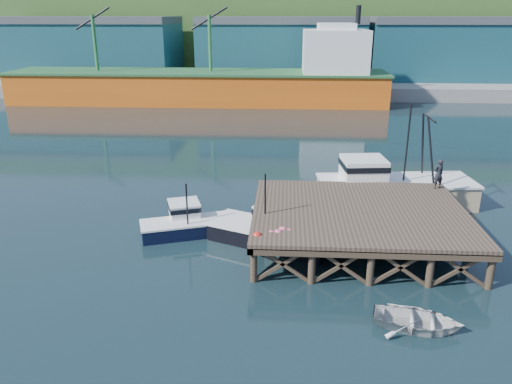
# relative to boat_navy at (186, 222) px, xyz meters

# --- Properties ---
(ground) EXTENTS (300.00, 300.00, 0.00)m
(ground) POSITION_rel_boat_navy_xyz_m (4.66, -0.89, -0.69)
(ground) COLOR black
(ground) RESTS_ON ground
(wharf) EXTENTS (12.00, 10.00, 2.62)m
(wharf) POSITION_rel_boat_navy_xyz_m (10.16, -1.07, 1.25)
(wharf) COLOR brown
(wharf) RESTS_ON ground
(far_quay) EXTENTS (160.00, 40.00, 2.00)m
(far_quay) POSITION_rel_boat_navy_xyz_m (4.66, 69.11, 0.31)
(far_quay) COLOR gray
(far_quay) RESTS_ON ground
(warehouse_left) EXTENTS (32.00, 16.00, 9.00)m
(warehouse_left) POSITION_rel_boat_navy_xyz_m (-30.34, 64.11, 5.81)
(warehouse_left) COLOR #1A4C56
(warehouse_left) RESTS_ON far_quay
(warehouse_mid) EXTENTS (28.00, 16.00, 9.00)m
(warehouse_mid) POSITION_rel_boat_navy_xyz_m (4.66, 64.11, 5.81)
(warehouse_mid) COLOR #1A4C56
(warehouse_mid) RESTS_ON far_quay
(warehouse_right) EXTENTS (30.00, 16.00, 9.00)m
(warehouse_right) POSITION_rel_boat_navy_xyz_m (34.66, 64.11, 5.81)
(warehouse_right) COLOR #1A4C56
(warehouse_right) RESTS_ON far_quay
(cargo_ship) EXTENTS (55.50, 10.00, 13.75)m
(cargo_ship) POSITION_rel_boat_navy_xyz_m (-3.80, 47.11, 2.63)
(cargo_ship) COLOR #DF5E15
(cargo_ship) RESTS_ON ground
(hillside) EXTENTS (220.00, 50.00, 22.00)m
(hillside) POSITION_rel_boat_navy_xyz_m (4.66, 99.11, 10.31)
(hillside) COLOR #2D511E
(hillside) RESTS_ON ground
(boat_navy) EXTENTS (5.81, 3.91, 3.42)m
(boat_navy) POSITION_rel_boat_navy_xyz_m (0.00, 0.00, 0.00)
(boat_navy) COLOR black
(boat_navy) RESTS_ON ground
(boat_black) EXTENTS (7.63, 6.35, 4.43)m
(boat_black) POSITION_rel_boat_navy_xyz_m (5.26, -0.89, 0.13)
(boat_black) COLOR black
(boat_black) RESTS_ON ground
(trawler) EXTENTS (10.92, 4.89, 7.08)m
(trawler) POSITION_rel_boat_navy_xyz_m (13.34, 5.61, 0.77)
(trawler) COLOR tan
(trawler) RESTS_ON ground
(dinghy) EXTENTS (4.18, 3.39, 0.76)m
(dinghy) POSITION_rel_boat_navy_xyz_m (11.64, -9.09, -0.31)
(dinghy) COLOR silver
(dinghy) RESTS_ON ground
(dockworker) EXTENTS (0.82, 0.69, 1.91)m
(dockworker) POSITION_rel_boat_navy_xyz_m (15.56, 3.11, 2.39)
(dockworker) COLOR black
(dockworker) RESTS_ON wharf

